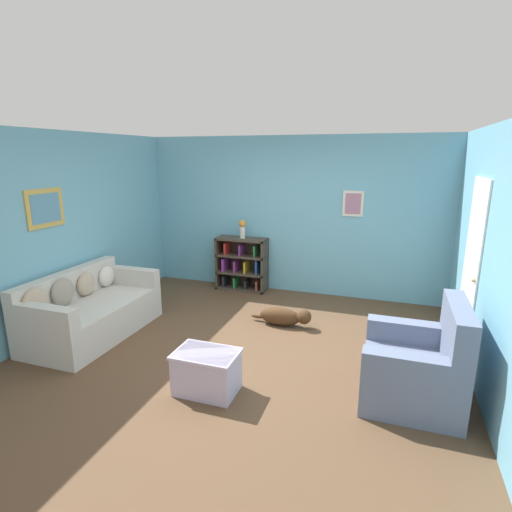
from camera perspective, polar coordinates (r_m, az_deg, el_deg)
ground_plane at (r=5.05m, az=-1.50°, el=-12.70°), size 14.00×14.00×0.00m
wall_back at (r=6.73m, az=5.12°, el=5.74°), size 5.60×0.13×2.60m
wall_left at (r=5.98m, az=-25.21°, el=3.38°), size 0.13×5.00×2.60m
wall_right at (r=4.46m, az=30.86°, el=-0.71°), size 0.16×5.00×2.60m
couch at (r=5.66m, az=-22.67°, el=-7.26°), size 0.92×1.75×0.82m
bookshelf at (r=6.95m, az=-2.05°, el=-1.19°), size 0.87×0.34×0.91m
recliner_chair at (r=4.20m, az=22.25°, el=-14.43°), size 0.88×0.93×1.00m
coffee_table at (r=4.12m, az=-7.06°, el=-15.95°), size 0.62×0.43×0.42m
dog at (r=5.56m, az=4.07°, el=-8.61°), size 0.87×0.23×0.27m
vase at (r=6.77m, az=-1.94°, el=4.01°), size 0.12×0.12×0.31m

